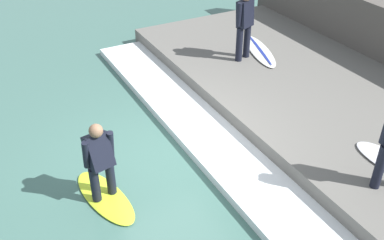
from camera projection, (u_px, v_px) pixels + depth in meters
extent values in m
plane|color=#426B60|center=(168.00, 159.00, 8.37)|extent=(28.00, 28.00, 0.00)
cube|color=#66635E|center=(322.00, 101.00, 9.74)|extent=(4.40, 10.57, 0.43)
cube|color=white|center=(212.00, 141.00, 8.71)|extent=(1.14, 10.04, 0.16)
ellipsoid|color=#BFE02D|center=(105.00, 197.00, 7.45)|extent=(0.85, 1.68, 0.06)
cylinder|color=black|center=(111.00, 177.00, 7.34)|extent=(0.15, 0.15, 0.63)
cylinder|color=black|center=(95.00, 185.00, 7.19)|extent=(0.15, 0.15, 0.63)
cube|color=black|center=(99.00, 151.00, 6.94)|extent=(0.43, 0.45, 0.61)
sphere|color=#846047|center=(96.00, 131.00, 6.73)|extent=(0.22, 0.22, 0.22)
cylinder|color=black|center=(110.00, 144.00, 7.03)|extent=(0.11, 0.18, 0.51)
cylinder|color=black|center=(86.00, 155.00, 6.81)|extent=(0.11, 0.18, 0.51)
cylinder|color=black|center=(247.00, 41.00, 10.91)|extent=(0.16, 0.16, 0.83)
cylinder|color=black|center=(239.00, 45.00, 10.72)|extent=(0.16, 0.16, 0.83)
cube|color=black|center=(245.00, 14.00, 10.42)|extent=(0.47, 0.39, 0.63)
cylinder|color=black|center=(251.00, 10.00, 10.54)|extent=(0.12, 0.13, 0.54)
cylinder|color=black|center=(239.00, 15.00, 10.26)|extent=(0.12, 0.13, 0.54)
ellipsoid|color=white|center=(260.00, 51.00, 11.35)|extent=(1.07, 2.03, 0.06)
ellipsoid|color=navy|center=(260.00, 50.00, 11.33)|extent=(0.64, 1.76, 0.01)
cylinder|color=black|center=(380.00, 167.00, 6.86)|extent=(0.15, 0.15, 0.79)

